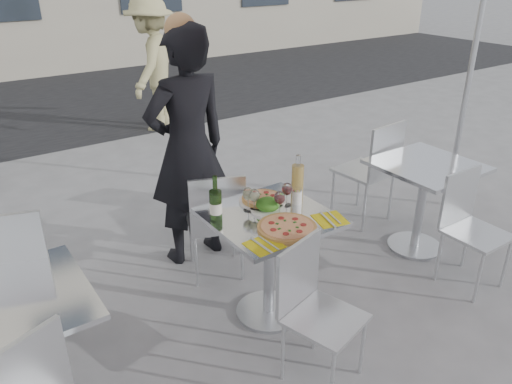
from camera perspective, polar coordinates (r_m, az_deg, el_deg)
ground at (r=3.49m, az=1.43°, el=-13.59°), size 80.00×80.00×0.00m
street_asphalt at (r=9.11m, az=-23.55°, el=9.30°), size 24.00×5.00×0.00m
main_table at (r=3.18m, az=1.54°, el=-6.02°), size 0.72×0.72×0.75m
side_table_left at (r=2.75m, az=-25.66°, el=-14.67°), size 0.72×0.72×0.75m
side_table_right at (r=4.15m, az=18.58°, el=0.40°), size 0.72×0.72×0.75m
chair_far at (r=3.57m, az=-4.57°, el=-2.93°), size 0.51×0.52×0.86m
chair_near at (r=2.81m, az=6.47°, el=-12.29°), size 0.47×0.47×0.83m
side_chair_lfar at (r=3.11m, az=-26.32°, el=-8.32°), size 0.59×0.59×1.02m
side_chair_rfar at (r=4.44m, az=13.33°, el=3.05°), size 0.47×0.48×0.95m
side_chair_rnear at (r=3.87m, az=23.12°, el=-2.89°), size 0.38×0.40×0.84m
woman_diner at (r=3.73m, az=-7.81°, el=4.90°), size 0.68×0.46×1.81m
pedestrian_b at (r=7.04m, az=-11.78°, el=14.09°), size 1.24×1.30×1.77m
pizza_near at (r=2.93m, az=3.57°, el=-4.04°), size 0.35×0.35×0.02m
pizza_far at (r=3.24m, az=0.74°, el=-0.86°), size 0.31×0.31×0.03m
salad_plate at (r=3.12m, az=1.37°, el=-1.55°), size 0.22×0.22×0.09m
wine_bottle at (r=2.97m, az=-4.63°, el=-1.40°), size 0.07×0.07×0.29m
carafe at (r=3.28m, az=4.78°, el=1.40°), size 0.08×0.08×0.29m
sugar_shaker at (r=3.21m, az=4.71°, el=-0.45°), size 0.06×0.06×0.11m
wineglass_white_a at (r=3.07m, az=-0.19°, el=-0.47°), size 0.07×0.07×0.16m
wineglass_white_b at (r=3.09m, az=-0.92°, el=-0.28°), size 0.07×0.07×0.16m
wineglass_red_a at (r=3.04m, az=2.72°, el=-0.75°), size 0.07×0.07×0.16m
wineglass_red_b at (r=3.16m, az=3.57°, el=0.25°), size 0.07×0.07×0.16m
napkin_left at (r=2.77m, az=0.93°, el=-6.06°), size 0.19×0.20×0.01m
napkin_right at (r=3.06m, az=8.45°, el=-3.07°), size 0.22×0.22×0.01m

